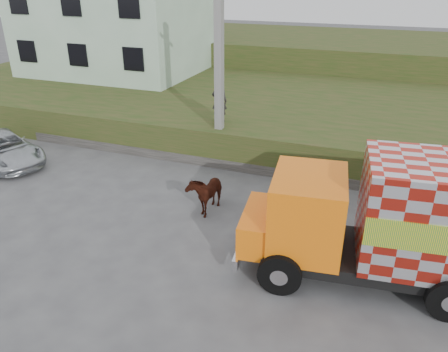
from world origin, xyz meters
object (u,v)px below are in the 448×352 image
at_px(cow, 206,191).
at_px(suv, 3,149).
at_px(cargo_truck, 414,224).
at_px(pedestrian, 219,101).
at_px(utility_pole, 219,64).

xyz_separation_m(cow, suv, (-9.36, 0.68, -0.06)).
height_order(cargo_truck, pedestrian, cargo_truck).
bearing_deg(pedestrian, suv, 11.81).
bearing_deg(cargo_truck, suv, 164.46).
relative_size(cow, suv, 0.36).
relative_size(utility_pole, cargo_truck, 1.03).
height_order(cargo_truck, suv, cargo_truck).
relative_size(utility_pole, suv, 1.82).
height_order(utility_pole, pedestrian, utility_pole).
xyz_separation_m(utility_pole, pedestrian, (-0.33, 0.86, -1.71)).
bearing_deg(cargo_truck, pedestrian, 132.78).
distance_m(utility_pole, cow, 5.24).
bearing_deg(cargo_truck, cow, 157.83).
xyz_separation_m(suv, pedestrian, (8.02, 4.03, 1.75)).
height_order(utility_pole, cargo_truck, utility_pole).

